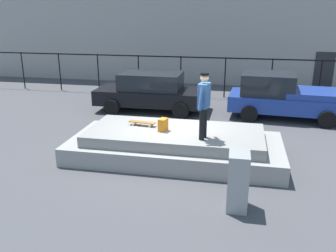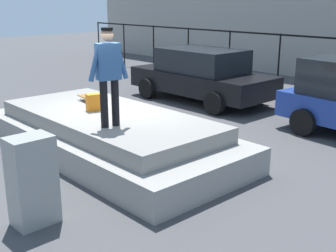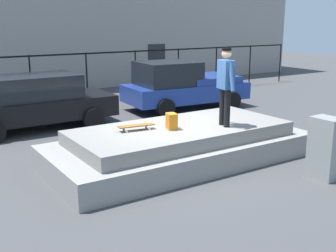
# 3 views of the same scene
# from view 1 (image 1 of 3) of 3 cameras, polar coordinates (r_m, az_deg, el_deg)

# --- Properties ---
(ground_plane) EXTENTS (60.00, 60.00, 0.00)m
(ground_plane) POSITION_cam_1_polar(r_m,az_deg,el_deg) (10.83, 0.92, -4.42)
(ground_plane) COLOR #424244
(concrete_ledge) EXTENTS (6.13, 2.76, 0.83)m
(concrete_ledge) POSITION_cam_1_polar(r_m,az_deg,el_deg) (10.46, 1.12, -3.01)
(concrete_ledge) COLOR gray
(concrete_ledge) RESTS_ON ground_plane
(skateboarder) EXTENTS (0.32, 0.77, 1.77)m
(skateboarder) POSITION_cam_1_polar(r_m,az_deg,el_deg) (9.41, 5.72, 3.89)
(skateboarder) COLOR black
(skateboarder) RESTS_ON concrete_ledge
(skateboard) EXTENTS (0.84, 0.31, 0.12)m
(skateboard) POSITION_cam_1_polar(r_m,az_deg,el_deg) (10.72, -4.10, 0.58)
(skateboard) COLOR brown
(skateboard) RESTS_ON concrete_ledge
(backpack) EXTENTS (0.27, 0.32, 0.36)m
(backpack) POSITION_cam_1_polar(r_m,az_deg,el_deg) (10.21, -0.79, 0.21)
(backpack) COLOR orange
(backpack) RESTS_ON concrete_ledge
(car_black_sedan_near) EXTENTS (4.63, 2.22, 1.63)m
(car_black_sedan_near) POSITION_cam_1_polar(r_m,az_deg,el_deg) (15.31, -2.67, 5.55)
(car_black_sedan_near) COLOR black
(car_black_sedan_near) RESTS_ON ground_plane
(car_blue_pickup_mid) EXTENTS (4.63, 2.44, 1.76)m
(car_blue_pickup_mid) POSITION_cam_1_polar(r_m,az_deg,el_deg) (14.95, 17.90, 4.56)
(car_blue_pickup_mid) COLOR navy
(car_blue_pickup_mid) RESTS_ON ground_plane
(utility_box) EXTENTS (0.45, 0.61, 1.29)m
(utility_box) POSITION_cam_1_polar(r_m,az_deg,el_deg) (7.87, 11.08, -8.63)
(utility_box) COLOR gray
(utility_box) RESTS_ON ground_plane
(fence_row) EXTENTS (24.06, 0.06, 1.97)m
(fence_row) POSITION_cam_1_polar(r_m,az_deg,el_deg) (17.82, 5.56, 9.00)
(fence_row) COLOR black
(fence_row) RESTS_ON ground_plane
(warehouse_building) EXTENTS (31.80, 7.57, 7.13)m
(warehouse_building) POSITION_cam_1_polar(r_m,az_deg,el_deg) (24.30, 7.52, 16.53)
(warehouse_building) COLOR gray
(warehouse_building) RESTS_ON ground_plane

